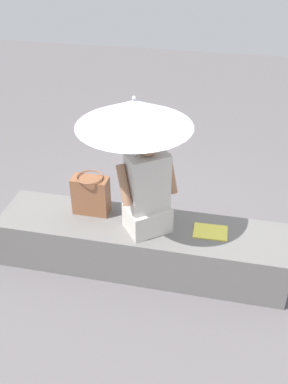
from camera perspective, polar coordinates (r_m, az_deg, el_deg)
ground_plane at (r=4.03m, az=-0.40°, el=-9.26°), size 14.00×14.00×0.00m
stone_bench at (r=3.89m, az=-0.41°, el=-6.86°), size 2.48×0.57×0.44m
person_seated at (r=3.49m, az=0.46°, el=0.31°), size 0.49×0.44×0.90m
parasol at (r=3.15m, az=-1.27°, el=10.17°), size 0.86×0.86×1.18m
handbag_black at (r=3.83m, az=-6.90°, el=-0.35°), size 0.31×0.23×0.36m
magazine at (r=3.71m, az=8.61°, el=-5.13°), size 0.29×0.21×0.01m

